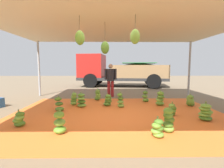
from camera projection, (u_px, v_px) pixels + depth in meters
ground_plane at (115, 97)px, 8.05m from camera, size 40.00×40.00×0.00m
tarp_orange at (118, 114)px, 5.07m from camera, size 6.62×4.93×0.01m
tent_canopy at (118, 24)px, 4.70m from camera, size 8.00×7.00×2.79m
banana_bunch_0 at (98, 95)px, 7.14m from camera, size 0.38×0.36×0.52m
banana_bunch_1 at (120, 101)px, 5.86m from camera, size 0.35×0.34×0.57m
banana_bunch_2 at (205, 112)px, 4.44m from camera, size 0.47×0.49×0.52m
banana_bunch_3 at (160, 99)px, 6.15m from camera, size 0.44×0.47×0.58m
banana_bunch_4 at (60, 123)px, 3.54m from camera, size 0.36×0.36×0.53m
banana_bunch_5 at (81, 101)px, 5.92m from camera, size 0.38×0.38×0.56m
banana_bunch_6 at (172, 110)px, 4.88m from camera, size 0.30×0.32×0.41m
banana_bunch_7 at (145, 97)px, 6.79m from camera, size 0.36×0.34×0.51m
banana_bunch_8 at (190, 101)px, 6.04m from camera, size 0.41×0.42×0.46m
banana_bunch_9 at (19, 119)px, 3.98m from camera, size 0.38×0.35×0.41m
banana_bunch_10 at (59, 104)px, 5.40m from camera, size 0.39×0.40×0.51m
banana_bunch_11 at (74, 99)px, 6.21m from camera, size 0.33×0.35×0.53m
banana_bunch_12 at (108, 100)px, 6.09m from camera, size 0.40×0.36×0.48m
banana_bunch_13 at (168, 121)px, 3.62m from camera, size 0.35×0.36×0.58m
banana_bunch_14 at (158, 129)px, 3.34m from camera, size 0.35×0.31×0.44m
cargo_truck_main at (119, 71)px, 12.31m from camera, size 6.72×3.22×2.40m
worker_0 at (111, 78)px, 7.95m from camera, size 0.59×0.36×1.61m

